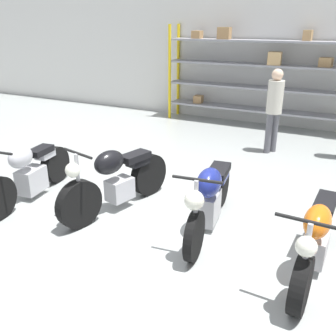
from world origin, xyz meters
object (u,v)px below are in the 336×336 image
object	(u,v)px
shelving_rack	(260,73)
motorcycle_black	(116,180)
motorcycle_orange	(316,237)
motorcycle_silver	(28,173)
person_near_rack	(274,104)
motorcycle_blue	(210,196)

from	to	relation	value
shelving_rack	motorcycle_black	size ratio (longest dim) A/B	2.49
motorcycle_orange	shelving_rack	bearing A→B (deg)	-157.02
motorcycle_silver	person_near_rack	world-z (taller)	person_near_rack
shelving_rack	person_near_rack	xyz separation A→B (m)	(0.84, -1.98, -0.35)
motorcycle_silver	motorcycle_black	distance (m)	1.47
motorcycle_silver	motorcycle_orange	world-z (taller)	motorcycle_silver
motorcycle_silver	person_near_rack	bearing A→B (deg)	136.02
motorcycle_silver	motorcycle_black	bearing A→B (deg)	94.09
motorcycle_black	motorcycle_blue	bearing A→B (deg)	107.48
motorcycle_silver	motorcycle_black	xyz separation A→B (m)	(1.43, 0.31, 0.05)
motorcycle_silver	motorcycle_black	world-z (taller)	motorcycle_black
person_near_rack	motorcycle_blue	bearing A→B (deg)	120.66
motorcycle_blue	motorcycle_orange	size ratio (longest dim) A/B	1.05
shelving_rack	motorcycle_orange	size ratio (longest dim) A/B	2.47
shelving_rack	motorcycle_blue	bearing A→B (deg)	-81.42
motorcycle_black	motorcycle_silver	bearing A→B (deg)	-64.22
motorcycle_black	motorcycle_orange	xyz separation A→B (m)	(2.79, -0.24, -0.03)
person_near_rack	motorcycle_black	bearing A→B (deg)	99.44
motorcycle_black	person_near_rack	size ratio (longest dim) A/B	1.16
motorcycle_black	motorcycle_blue	xyz separation A→B (m)	(1.42, 0.10, 0.02)
motorcycle_blue	person_near_rack	world-z (taller)	person_near_rack
motorcycle_orange	person_near_rack	xyz separation A→B (m)	(-1.36, 3.91, 0.60)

